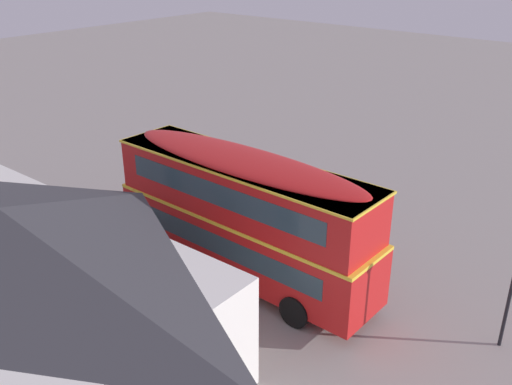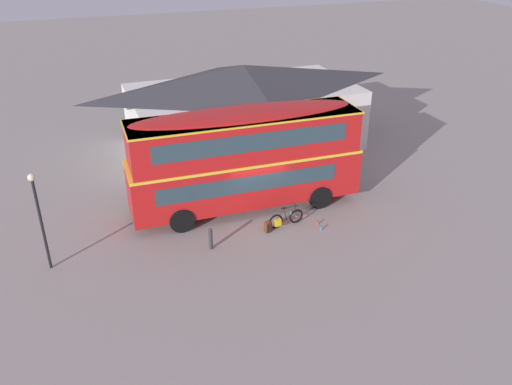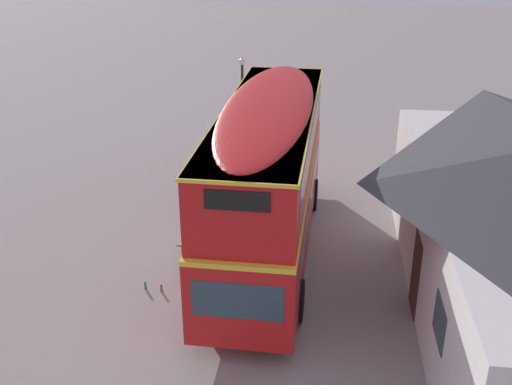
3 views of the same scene
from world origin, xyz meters
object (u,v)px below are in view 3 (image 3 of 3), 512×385
water_bottle_blue_sports (145,286)px  water_bottle_red_squeeze (161,288)px  touring_bicycle (187,255)px  kerb_bollard (192,199)px  double_decker_bus (268,173)px  backpack_on_ground (187,242)px  street_lamp (242,94)px

water_bottle_blue_sports → water_bottle_red_squeeze: 0.47m
touring_bicycle → kerb_bollard: kerb_bollard is taller
double_decker_bus → water_bottle_red_squeeze: (2.50, -2.64, -2.55)m
kerb_bollard → backpack_on_ground: bearing=9.2°
double_decker_bus → kerb_bollard: 4.38m
double_decker_bus → touring_bicycle: 3.37m
backpack_on_ground → water_bottle_red_squeeze: 2.33m
water_bottle_blue_sports → kerb_bollard: size_ratio=0.22×
water_bottle_red_squeeze → backpack_on_ground: bearing=175.4°
touring_bicycle → street_lamp: size_ratio=0.42×
touring_bicycle → street_lamp: bearing=178.9°
touring_bicycle → backpack_on_ground: size_ratio=3.11×
touring_bicycle → street_lamp: street_lamp is taller
touring_bicycle → water_bottle_red_squeeze: 1.50m
double_decker_bus → water_bottle_blue_sports: bearing=-51.9°
water_bottle_red_squeeze → double_decker_bus: bearing=133.5°
double_decker_bus → water_bottle_red_squeeze: size_ratio=51.72×
backpack_on_ground → water_bottle_red_squeeze: size_ratio=2.67×
backpack_on_ground → street_lamp: street_lamp is taller
water_bottle_blue_sports → kerb_bollard: bearing=177.5°
backpack_on_ground → kerb_bollard: 2.73m
kerb_bollard → touring_bicycle: bearing=10.2°
backpack_on_ground → kerb_bollard: kerb_bollard is taller
double_decker_bus → street_lamp: (-8.75, -2.05, -0.09)m
double_decker_bus → touring_bicycle: size_ratio=6.21×
double_decker_bus → water_bottle_blue_sports: (2.44, -3.10, -2.54)m
double_decker_bus → street_lamp: 8.99m
double_decker_bus → touring_bicycle: bearing=-64.4°
kerb_bollard → water_bottle_blue_sports: bearing=-2.5°
water_bottle_blue_sports → water_bottle_red_squeeze: size_ratio=1.06×
backpack_on_ground → double_decker_bus: bearing=94.4°
double_decker_bus → backpack_on_ground: (0.19, -2.45, -2.36)m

